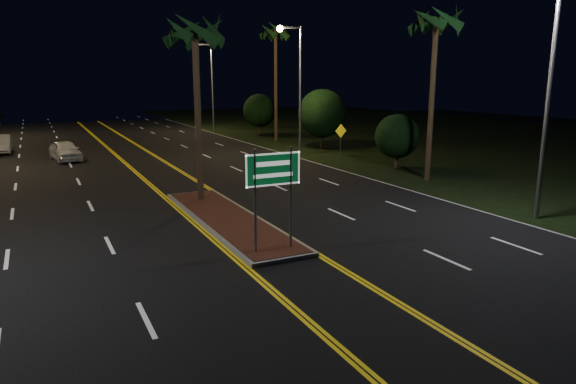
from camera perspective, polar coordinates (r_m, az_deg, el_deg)
ground at (r=13.90m, az=3.30°, el=-10.31°), size 120.00×120.00×0.00m
grass_right at (r=51.55m, az=18.85°, el=5.80°), size 40.00×110.00×0.01m
median_island at (r=19.93m, az=-6.70°, el=-3.04°), size 2.25×10.25×0.17m
highway_sign at (r=15.60m, az=-1.67°, el=1.46°), size 1.80×0.08×3.20m
streetlight_right_near at (r=21.47m, az=26.61°, el=11.92°), size 1.91×0.44×9.00m
streetlight_right_mid at (r=37.23m, az=0.84°, el=12.88°), size 1.91×0.44×9.00m
streetlight_right_far at (r=55.77m, az=-8.82°, el=12.59°), size 1.91×0.44×9.00m
palm_median at (r=22.62m, az=-10.32°, el=17.08°), size 2.40×2.40×8.30m
palm_right_near at (r=28.47m, az=16.16°, el=17.70°), size 2.40×2.40×9.30m
palm_right_far at (r=45.53m, az=-1.40°, el=17.19°), size 2.40×2.40×10.30m
shrub_near at (r=32.22m, az=12.02°, el=6.07°), size 2.70×2.70×3.30m
shrub_mid at (r=40.69m, az=3.82°, el=8.69°), size 3.78×3.78×4.62m
shrub_far at (r=51.35m, az=-3.19°, el=9.04°), size 3.24×3.24×3.96m
car_near at (r=37.67m, az=-23.53°, el=4.41°), size 2.69×4.92×1.56m
car_far at (r=43.63m, az=-29.36°, el=4.80°), size 2.00×4.65×1.55m
warning_sign at (r=36.56m, az=5.88°, el=6.25°), size 0.95×0.15×2.28m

